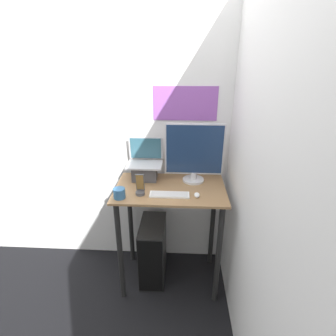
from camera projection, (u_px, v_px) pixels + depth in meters
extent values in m
plane|color=black|center=(168.00, 302.00, 2.34)|extent=(12.00, 12.00, 0.00)
cube|color=silver|center=(172.00, 140.00, 2.44)|extent=(6.00, 0.05, 2.60)
cube|color=purple|center=(185.00, 104.00, 2.28)|extent=(0.56, 0.01, 0.29)
cube|color=silver|center=(248.00, 170.00, 1.80)|extent=(0.05, 6.00, 2.60)
cube|color=#936D47|center=(170.00, 189.00, 2.22)|extent=(0.93, 0.58, 0.02)
cylinder|color=black|center=(120.00, 253.00, 2.22)|extent=(0.05, 0.05, 0.98)
cylinder|color=black|center=(218.00, 257.00, 2.17)|extent=(0.05, 0.05, 0.98)
cylinder|color=black|center=(131.00, 221.00, 2.65)|extent=(0.05, 0.05, 0.98)
cylinder|color=black|center=(212.00, 223.00, 2.61)|extent=(0.05, 0.05, 0.98)
cube|color=#4C4C51|center=(145.00, 173.00, 2.34)|extent=(0.22, 0.15, 0.13)
cube|color=#B7B7BC|center=(144.00, 165.00, 2.31)|extent=(0.31, 0.22, 0.02)
cube|color=#B7B7BC|center=(146.00, 148.00, 2.38)|extent=(0.31, 0.03, 0.22)
cube|color=#336072|center=(146.00, 148.00, 2.37)|extent=(0.28, 0.02, 0.19)
cylinder|color=silver|center=(193.00, 180.00, 2.34)|extent=(0.19, 0.19, 0.02)
cylinder|color=silver|center=(193.00, 176.00, 2.32)|extent=(0.05, 0.05, 0.06)
cube|color=silver|center=(194.00, 149.00, 2.23)|extent=(0.50, 0.01, 0.45)
cube|color=navy|center=(194.00, 150.00, 2.22)|extent=(0.48, 0.01, 0.42)
cube|color=white|center=(169.00, 195.00, 2.09)|extent=(0.32, 0.10, 0.01)
cube|color=silver|center=(169.00, 194.00, 2.08)|extent=(0.29, 0.08, 0.00)
ellipsoid|color=white|center=(197.00, 195.00, 2.06)|extent=(0.04, 0.07, 0.03)
cylinder|color=#4C4C51|center=(140.00, 193.00, 2.10)|extent=(0.07, 0.07, 0.03)
cube|color=#4C515B|center=(140.00, 182.00, 2.08)|extent=(0.07, 0.04, 0.15)
cube|color=olive|center=(140.00, 182.00, 2.07)|extent=(0.06, 0.03, 0.14)
cube|color=black|center=(153.00, 250.00, 2.53)|extent=(0.23, 0.44, 0.60)
cube|color=black|center=(150.00, 267.00, 2.32)|extent=(0.22, 0.01, 0.57)
cylinder|color=#336699|center=(119.00, 193.00, 2.04)|extent=(0.09, 0.09, 0.08)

